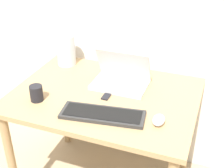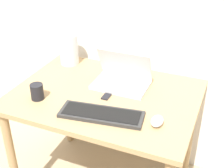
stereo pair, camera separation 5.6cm
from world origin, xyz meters
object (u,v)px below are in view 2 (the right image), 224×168
(laptop, at_px, (122,78))
(vase, at_px, (68,43))
(mouse, at_px, (157,121))
(mug, at_px, (37,92))
(keyboard, at_px, (101,114))
(mp3_player, at_px, (106,97))

(laptop, xyz_separation_m, vase, (-0.43, 0.14, 0.10))
(mouse, bearing_deg, mug, -177.88)
(keyboard, distance_m, mug, 0.39)
(laptop, relative_size, mug, 3.59)
(vase, distance_m, mug, 0.48)
(mouse, bearing_deg, keyboard, -172.10)
(keyboard, distance_m, mouse, 0.28)
(mp3_player, xyz_separation_m, mug, (-0.34, -0.16, 0.04))
(mouse, height_order, mp3_player, mouse)
(laptop, distance_m, mug, 0.50)
(mouse, bearing_deg, mp3_player, 157.77)
(vase, xyz_separation_m, mp3_player, (0.40, -0.31, -0.14))
(keyboard, distance_m, mp3_player, 0.18)
(keyboard, relative_size, mp3_player, 6.98)
(mug, bearing_deg, mouse, 2.12)
(laptop, distance_m, keyboard, 0.34)
(mp3_player, bearing_deg, keyboard, -74.11)
(mouse, relative_size, mp3_player, 1.45)
(keyboard, xyz_separation_m, mp3_player, (-0.05, 0.17, -0.01))
(mouse, distance_m, mp3_player, 0.35)
(mouse, bearing_deg, vase, 148.93)
(mp3_player, bearing_deg, mouse, -22.23)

